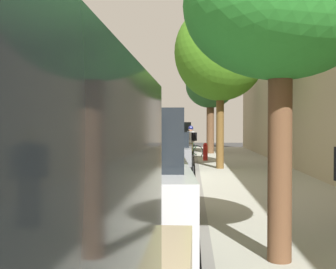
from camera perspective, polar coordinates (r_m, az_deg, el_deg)
ground at (r=15.19m, az=-3.70°, el=-5.56°), size 60.04×60.04×0.00m
sidewalk at (r=15.21m, az=11.05°, el=-5.33°), size 3.61×37.52×0.12m
curb_edge at (r=15.07m, az=3.90°, el=-5.38°), size 0.16×37.52×0.12m
lane_stripe_centre at (r=14.88m, az=-13.97°, el=-5.72°), size 0.14×35.80×0.01m
lane_stripe_bike_edge at (r=15.13m, az=-1.70°, el=-5.56°), size 0.12×37.52×0.01m
building_facade at (r=15.62m, az=18.65°, el=7.34°), size 0.50×37.52×6.95m
parked_suv_silver_second at (r=6.55m, az=-5.79°, el=-5.50°), size 2.18×4.80×1.99m
parked_sedan_grey_mid at (r=17.91m, az=0.29°, el=-2.11°), size 1.84×4.40×1.52m
parked_suv_green_far at (r=29.45m, az=1.26°, el=-0.27°), size 2.13×4.78×1.99m
bicycle_at_curb at (r=23.67m, az=2.51°, el=-2.19°), size 1.75×0.46×0.78m
cyclist_with_backpack at (r=23.17m, az=3.05°, el=-0.53°), size 0.51×0.57×1.77m
street_tree_near_cyclist at (r=5.69m, az=14.46°, el=15.64°), size 2.38×2.38×4.04m
street_tree_mid_block at (r=17.21m, az=6.82°, el=10.57°), size 3.53×3.53×6.36m
street_tree_far_end at (r=26.20m, az=5.54°, el=6.22°), size 2.91×2.91×5.34m
fire_hydrant at (r=20.78m, az=4.89°, el=-2.22°), size 0.22×0.22×0.84m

